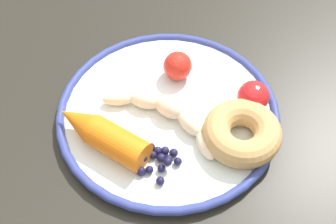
% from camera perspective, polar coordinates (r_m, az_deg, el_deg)
% --- Properties ---
extents(dining_table, '(1.01, 0.82, 0.75)m').
position_cam_1_polar(dining_table, '(0.73, -1.78, -4.13)').
color(dining_table, black).
rests_on(dining_table, ground_plane).
extents(plate, '(0.31, 0.31, 0.02)m').
position_cam_1_polar(plate, '(0.63, 0.00, -0.16)').
color(plate, white).
rests_on(plate, dining_table).
extents(banana, '(0.09, 0.18, 0.03)m').
position_cam_1_polar(banana, '(0.62, -0.19, -0.04)').
color(banana, beige).
rests_on(banana, plate).
extents(carrot_orange, '(0.08, 0.14, 0.04)m').
position_cam_1_polar(carrot_orange, '(0.59, -8.39, -2.70)').
color(carrot_orange, orange).
rests_on(carrot_orange, plate).
extents(donut, '(0.13, 0.13, 0.04)m').
position_cam_1_polar(donut, '(0.60, 9.22, -2.58)').
color(donut, tan).
rests_on(donut, plate).
extents(blueberry_pile, '(0.06, 0.06, 0.02)m').
position_cam_1_polar(blueberry_pile, '(0.58, -1.19, -6.00)').
color(blueberry_pile, '#191638').
rests_on(blueberry_pile, plate).
extents(tomato_near, '(0.04, 0.04, 0.04)m').
position_cam_1_polar(tomato_near, '(0.66, 1.22, 5.77)').
color(tomato_near, red).
rests_on(tomato_near, plate).
extents(tomato_mid, '(0.04, 0.04, 0.04)m').
position_cam_1_polar(tomato_mid, '(0.63, 10.60, 1.93)').
color(tomato_mid, red).
rests_on(tomato_mid, plate).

